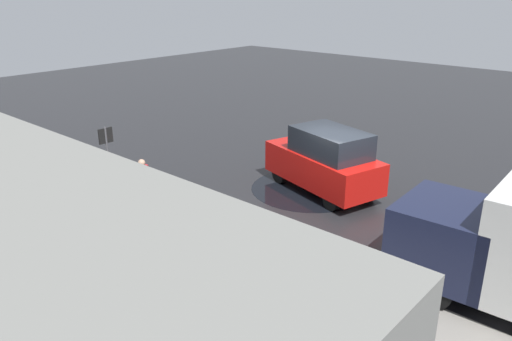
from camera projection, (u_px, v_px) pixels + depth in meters
The scene contains 8 objects.
ground_plane at pixel (329, 208), 14.63m from camera, with size 60.00×60.00×0.00m, color black.
kerb_strip at pixel (229, 263), 11.67m from camera, with size 24.00×3.20×0.04m, color gray.
moving_hatchback at pixel (325, 161), 15.46m from camera, with size 4.21×2.68×2.06m.
fire_hydrant at pixel (168, 187), 15.06m from camera, with size 0.42×0.31×0.80m.
pedestrian at pixel (143, 176), 15.18m from camera, with size 0.37×0.52×1.22m.
metal_railing at pixel (243, 297), 9.20m from camera, with size 9.98×0.04×1.05m.
sign_post at pixel (108, 155), 14.27m from camera, with size 0.07×0.44×2.40m.
puddle_patch at pixel (309, 189), 16.01m from camera, with size 3.70×3.70×0.01m, color black.
Camera 1 is at (-7.21, 11.42, 6.12)m, focal length 35.00 mm.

